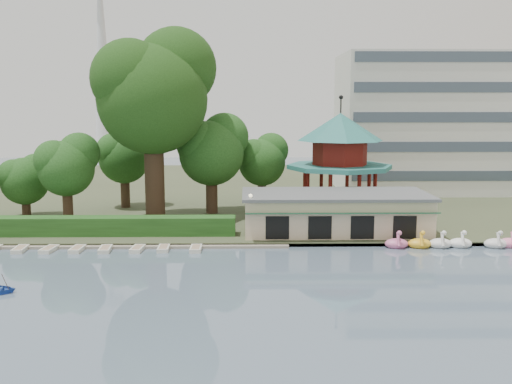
{
  "coord_description": "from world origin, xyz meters",
  "views": [
    {
      "loc": [
        1.22,
        -34.24,
        12.9
      ],
      "look_at": [
        2.0,
        18.0,
        5.0
      ],
      "focal_mm": 40.0,
      "sensor_mm": 36.0,
      "label": 1
    }
  ],
  "objects_px": {
    "dock": "(105,246)",
    "pavilion": "(340,153)",
    "big_tree": "(154,89)",
    "boathouse": "(335,212)"
  },
  "relations": [
    {
      "from": "dock",
      "to": "boathouse",
      "type": "bearing_deg",
      "value": 12.24
    },
    {
      "from": "boathouse",
      "to": "big_tree",
      "type": "xyz_separation_m",
      "value": [
        -18.84,
        6.22,
        12.34
      ]
    },
    {
      "from": "boathouse",
      "to": "pavilion",
      "type": "height_order",
      "value": "pavilion"
    },
    {
      "from": "dock",
      "to": "big_tree",
      "type": "bearing_deg",
      "value": 73.95
    },
    {
      "from": "dock",
      "to": "big_tree",
      "type": "height_order",
      "value": "big_tree"
    },
    {
      "from": "dock",
      "to": "pavilion",
      "type": "bearing_deg",
      "value": 31.66
    },
    {
      "from": "dock",
      "to": "pavilion",
      "type": "xyz_separation_m",
      "value": [
        24.0,
        14.8,
        7.36
      ]
    },
    {
      "from": "dock",
      "to": "big_tree",
      "type": "relative_size",
      "value": 1.61
    },
    {
      "from": "big_tree",
      "to": "boathouse",
      "type": "bearing_deg",
      "value": -18.27
    },
    {
      "from": "big_tree",
      "to": "dock",
      "type": "bearing_deg",
      "value": -106.05
    }
  ]
}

